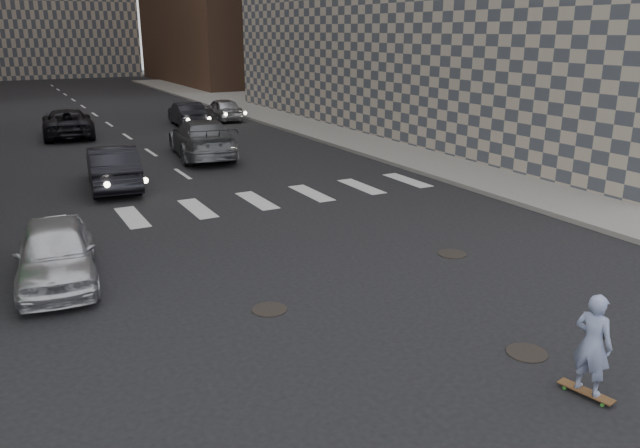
# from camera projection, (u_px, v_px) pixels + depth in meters

# --- Properties ---
(ground) EXTENTS (160.00, 160.00, 0.00)m
(ground) POSITION_uv_depth(u_px,v_px,m) (387.00, 312.00, 12.28)
(ground) COLOR black
(ground) RESTS_ON ground
(sidewalk_right) EXTENTS (13.00, 80.00, 0.15)m
(sidewalk_right) POSITION_uv_depth(u_px,v_px,m) (401.00, 126.00, 35.63)
(sidewalk_right) COLOR gray
(sidewalk_right) RESTS_ON ground
(manhole_a) EXTENTS (0.70, 0.70, 0.02)m
(manhole_a) POSITION_uv_depth(u_px,v_px,m) (527.00, 353.00, 10.72)
(manhole_a) COLOR black
(manhole_a) RESTS_ON ground
(manhole_b) EXTENTS (0.70, 0.70, 0.02)m
(manhole_b) POSITION_uv_depth(u_px,v_px,m) (269.00, 309.00, 12.38)
(manhole_b) COLOR black
(manhole_b) RESTS_ON ground
(manhole_c) EXTENTS (0.70, 0.70, 0.02)m
(manhole_c) POSITION_uv_depth(u_px,v_px,m) (452.00, 254.00, 15.45)
(manhole_c) COLOR black
(manhole_c) RESTS_ON ground
(skateboarder) EXTENTS (0.49, 0.87, 1.68)m
(skateboarder) POSITION_uv_depth(u_px,v_px,m) (593.00, 344.00, 9.22)
(skateboarder) COLOR brown
(skateboarder) RESTS_ON ground
(silver_sedan) EXTENTS (2.04, 4.17, 1.37)m
(silver_sedan) POSITION_uv_depth(u_px,v_px,m) (56.00, 253.00, 13.56)
(silver_sedan) COLOR silver
(silver_sedan) RESTS_ON ground
(traffic_car_a) EXTENTS (2.07, 4.71, 1.50)m
(traffic_car_a) POSITION_uv_depth(u_px,v_px,m) (113.00, 167.00, 21.75)
(traffic_car_a) COLOR black
(traffic_car_a) RESTS_ON ground
(traffic_car_b) EXTENTS (3.07, 5.96, 1.65)m
(traffic_car_b) POSITION_uv_depth(u_px,v_px,m) (202.00, 138.00, 26.98)
(traffic_car_b) COLOR #5C5E64
(traffic_car_b) RESTS_ON ground
(traffic_car_c) EXTENTS (2.86, 5.38, 1.44)m
(traffic_car_c) POSITION_uv_depth(u_px,v_px,m) (68.00, 123.00, 32.17)
(traffic_car_c) COLOR black
(traffic_car_c) RESTS_ON ground
(traffic_car_d) EXTENTS (1.72, 4.01, 1.35)m
(traffic_car_d) POSITION_uv_depth(u_px,v_px,m) (223.00, 109.00, 38.09)
(traffic_car_d) COLOR #B5B6BD
(traffic_car_d) RESTS_ON ground
(traffic_car_e) EXTENTS (1.75, 4.25, 1.37)m
(traffic_car_e) POSITION_uv_depth(u_px,v_px,m) (187.00, 114.00, 35.85)
(traffic_car_e) COLOR black
(traffic_car_e) RESTS_ON ground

